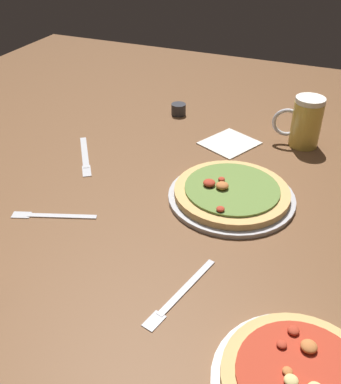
{
  "coord_description": "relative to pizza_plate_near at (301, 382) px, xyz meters",
  "views": [
    {
      "loc": [
        0.36,
        -0.86,
        0.65
      ],
      "look_at": [
        0.0,
        0.0,
        0.02
      ],
      "focal_mm": 41.92,
      "sensor_mm": 36.0,
      "label": 1
    }
  ],
  "objects": [
    {
      "name": "ground_plane",
      "position": [
        -0.39,
        0.4,
        -0.03
      ],
      "size": [
        2.4,
        2.4,
        0.03
      ],
      "primitive_type": "cube",
      "color": "brown"
    },
    {
      "name": "pizza_plate_near",
      "position": [
        0.0,
        0.0,
        0.0
      ],
      "size": [
        0.28,
        0.28,
        0.05
      ],
      "color": "silver",
      "rests_on": "ground_plane"
    },
    {
      "name": "napkin_folded",
      "position": [
        -0.34,
        0.75,
        -0.01
      ],
      "size": [
        0.19,
        0.2,
        0.01
      ],
      "primitive_type": "cube",
      "rotation": [
        0.0,
        0.0,
        -0.44
      ],
      "color": "silver",
      "rests_on": "ground_plane"
    },
    {
      "name": "pizza_plate_far",
      "position": [
        -0.25,
        0.46,
        0.0
      ],
      "size": [
        0.32,
        0.32,
        0.05
      ],
      "color": "#B2B2B7",
      "rests_on": "ground_plane"
    },
    {
      "name": "fork_spare",
      "position": [
        -0.63,
        0.22,
        -0.01
      ],
      "size": [
        0.2,
        0.09,
        0.01
      ],
      "color": "silver",
      "rests_on": "ground_plane"
    },
    {
      "name": "beer_mug_dark",
      "position": [
        -0.13,
        0.83,
        0.06
      ],
      "size": [
        0.14,
        0.09,
        0.15
      ],
      "color": "gold",
      "rests_on": "ground_plane"
    },
    {
      "name": "knife_right",
      "position": [
        -0.71,
        0.5,
        -0.01
      ],
      "size": [
        0.15,
        0.2,
        0.01
      ],
      "color": "silver",
      "rests_on": "ground_plane"
    },
    {
      "name": "ramekin_sauce",
      "position": [
        -0.57,
        0.89,
        0.0
      ],
      "size": [
        0.05,
        0.05,
        0.04
      ],
      "primitive_type": "cylinder",
      "color": "#333338",
      "rests_on": "ground_plane"
    },
    {
      "name": "fork_left",
      "position": [
        -0.25,
        0.11,
        -0.01
      ],
      "size": [
        0.07,
        0.22,
        0.01
      ],
      "color": "silver",
      "rests_on": "ground_plane"
    }
  ]
}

